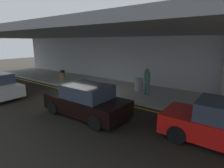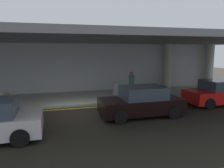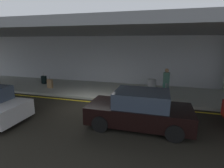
# 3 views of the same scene
# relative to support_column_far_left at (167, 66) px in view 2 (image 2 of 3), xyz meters

# --- Properties ---
(ground_plane) EXTENTS (60.00, 60.00, 0.00)m
(ground_plane) POSITION_rel_support_column_far_left_xyz_m (-8.00, -4.71, -1.97)
(ground_plane) COLOR black
(sidewalk) EXTENTS (26.00, 4.20, 0.15)m
(sidewalk) POSITION_rel_support_column_far_left_xyz_m (-8.00, -1.61, -1.90)
(sidewalk) COLOR #A0A49A
(sidewalk) RESTS_ON ground
(lane_stripe_yellow) EXTENTS (26.00, 0.14, 0.01)m
(lane_stripe_yellow) POSITION_rel_support_column_far_left_xyz_m (-8.00, -4.05, -1.97)
(lane_stripe_yellow) COLOR yellow
(lane_stripe_yellow) RESTS_ON ground
(support_column_far_left) EXTENTS (0.61, 0.61, 3.65)m
(support_column_far_left) POSITION_rel_support_column_far_left_xyz_m (0.00, 0.00, 0.00)
(support_column_far_left) COLOR #A4AB99
(support_column_far_left) RESTS_ON sidewalk
(support_column_left_mid) EXTENTS (0.61, 0.61, 3.65)m
(support_column_left_mid) POSITION_rel_support_column_far_left_xyz_m (4.00, 0.00, 0.00)
(support_column_left_mid) COLOR #9AA194
(support_column_left_mid) RESTS_ON sidewalk
(ceiling_overhang) EXTENTS (28.00, 13.20, 0.30)m
(ceiling_overhang) POSITION_rel_support_column_far_left_xyz_m (-8.00, -2.11, 1.97)
(ceiling_overhang) COLOR slate
(ceiling_overhang) RESTS_ON support_column_far_left
(terminal_back_wall) EXTENTS (26.00, 0.30, 3.80)m
(terminal_back_wall) POSITION_rel_support_column_far_left_xyz_m (-8.00, 0.64, -0.07)
(terminal_back_wall) COLOR #B0B5BC
(terminal_back_wall) RESTS_ON ground
(car_black) EXTENTS (4.10, 1.92, 1.50)m
(car_black) POSITION_rel_support_column_far_left_xyz_m (-5.01, -6.35, -1.26)
(car_black) COLOR black
(car_black) RESTS_ON ground
(car_red) EXTENTS (4.10, 1.92, 1.50)m
(car_red) POSITION_rel_support_column_far_left_xyz_m (0.52, -5.39, -1.26)
(car_red) COLOR red
(car_red) RESTS_ON ground
(traveler_with_luggage) EXTENTS (0.38, 0.38, 1.68)m
(traveler_with_luggage) POSITION_rel_support_column_far_left_xyz_m (-3.96, -2.13, -0.86)
(traveler_with_luggage) COLOR #356C5C
(traveler_with_luggage) RESTS_ON sidewalk
(suitcase_upright_secondary) EXTENTS (0.36, 0.22, 0.90)m
(suitcase_upright_secondary) POSITION_rel_support_column_far_left_xyz_m (-11.87, -2.38, -1.51)
(suitcase_upright_secondary) COLOR #95724B
(suitcase_upright_secondary) RESTS_ON sidewalk
(trash_bin_steel) EXTENTS (0.56, 0.56, 0.85)m
(trash_bin_steel) POSITION_rel_support_column_far_left_xyz_m (-4.85, -1.49, -1.40)
(trash_bin_steel) COLOR gray
(trash_bin_steel) RESTS_ON sidewalk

